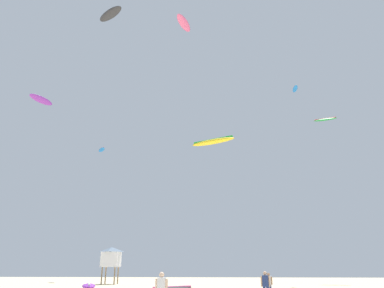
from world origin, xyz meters
TOP-DOWN VIEW (x-y plane):
  - person_midground at (4.73, 11.59)m, footprint 0.55×0.38m
  - person_left at (5.51, 15.84)m, footprint 0.45×0.35m
  - kite_grounded_far at (-10.10, 23.67)m, footprint 2.60×4.46m
  - lifeguard_tower at (-10.65, 32.46)m, footprint 2.30×2.30m
  - kite_aloft_0 at (-1.14, 20.62)m, footprint 1.85×3.27m
  - kite_aloft_1 at (-8.42, 18.11)m, footprint 3.27×2.79m
  - kite_aloft_2 at (1.73, 21.06)m, footprint 4.60×3.17m
  - kite_aloft_3 at (-19.77, 27.98)m, footprint 2.30×3.51m
  - kite_aloft_4 at (13.07, 33.07)m, footprint 0.72×2.12m
  - kite_aloft_6 at (18.33, 38.42)m, footprint 3.38×1.91m
  - kite_aloft_7 at (-15.99, 41.54)m, footprint 1.90×2.40m

SIDE VIEW (x-z plane):
  - kite_grounded_far at x=-10.10m, z-range 0.00..0.50m
  - person_left at x=5.51m, z-range 0.13..1.67m
  - person_midground at x=4.73m, z-range 0.14..1.84m
  - lifeguard_tower at x=-10.65m, z-range 0.98..5.13m
  - kite_aloft_2 at x=1.73m, z-range 12.99..13.66m
  - kite_aloft_7 at x=-15.99m, z-range 19.32..19.70m
  - kite_aloft_3 at x=-19.77m, z-range 21.43..22.22m
  - kite_aloft_6 at x=18.33m, z-range 22.13..22.84m
  - kite_aloft_4 at x=13.07m, z-range 24.80..25.05m
  - kite_aloft_1 at x=-8.42m, z-range 26.00..26.62m
  - kite_aloft_0 at x=-1.14m, z-range 26.46..27.11m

